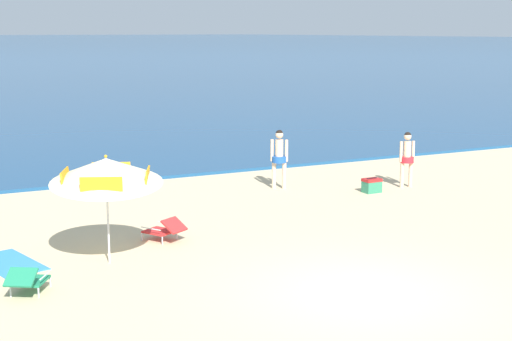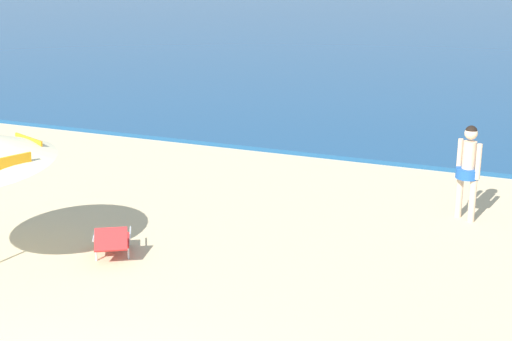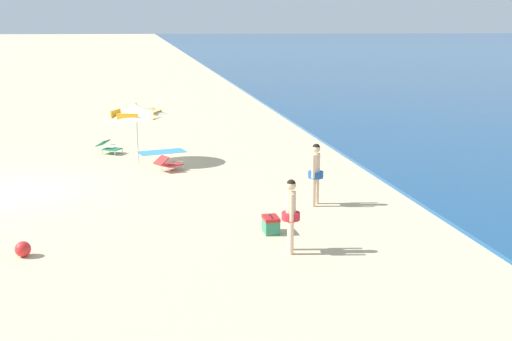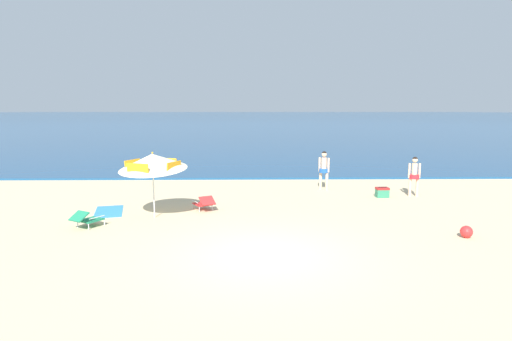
% 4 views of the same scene
% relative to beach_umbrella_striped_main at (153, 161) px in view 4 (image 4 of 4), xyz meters
% --- Properties ---
extents(ground_plane, '(800.00, 800.00, 0.00)m').
position_rel_beach_umbrella_striped_main_xyz_m(ground_plane, '(3.43, -3.64, -1.85)').
color(ground_plane, '#D1BA8E').
extents(ocean_water, '(800.00, 800.00, 0.10)m').
position_rel_beach_umbrella_striped_main_xyz_m(ocean_water, '(3.43, 407.59, -1.80)').
color(ocean_water, navy).
rests_on(ocean_water, ground).
extents(beach_umbrella_striped_main, '(2.66, 2.69, 2.23)m').
position_rel_beach_umbrella_striped_main_xyz_m(beach_umbrella_striped_main, '(0.00, 0.00, 0.00)').
color(beach_umbrella_striped_main, silver).
rests_on(beach_umbrella_striped_main, ground).
extents(lounge_chair_under_umbrella, '(0.91, 1.03, 0.52)m').
position_rel_beach_umbrella_striped_main_xyz_m(lounge_chair_under_umbrella, '(-1.76, -1.12, -1.58)').
color(lounge_chair_under_umbrella, '#1E7F56').
rests_on(lounge_chair_under_umbrella, ground).
extents(lounge_chair_beside_umbrella, '(0.91, 1.03, 0.53)m').
position_rel_beach_umbrella_striped_main_xyz_m(lounge_chair_beside_umbrella, '(1.51, 1.01, -1.58)').
color(lounge_chair_beside_umbrella, red).
rests_on(lounge_chair_beside_umbrella, ground).
extents(person_standing_near_shore, '(0.48, 0.40, 1.62)m').
position_rel_beach_umbrella_striped_main_xyz_m(person_standing_near_shore, '(9.77, 3.30, -0.91)').
color(person_standing_near_shore, beige).
rests_on(person_standing_near_shore, ground).
extents(person_standing_beside, '(0.44, 0.42, 1.71)m').
position_rel_beach_umbrella_striped_main_xyz_m(person_standing_beside, '(6.37, 4.79, -0.86)').
color(person_standing_beside, beige).
rests_on(person_standing_beside, ground).
extents(cooler_box, '(0.51, 0.37, 0.43)m').
position_rel_beach_umbrella_striped_main_xyz_m(cooler_box, '(8.44, 3.14, -1.65)').
color(cooler_box, '#2D7F5B').
rests_on(cooler_box, ground).
extents(beach_ball, '(0.33, 0.33, 0.33)m').
position_rel_beach_umbrella_striped_main_xyz_m(beach_ball, '(9.04, -2.34, -1.68)').
color(beach_ball, red).
rests_on(beach_ball, ground).
extents(beach_towel, '(1.32, 1.97, 0.01)m').
position_rel_beach_umbrella_striped_main_xyz_m(beach_towel, '(-1.77, 0.88, -1.84)').
color(beach_towel, '#3384BC').
rests_on(beach_towel, ground).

